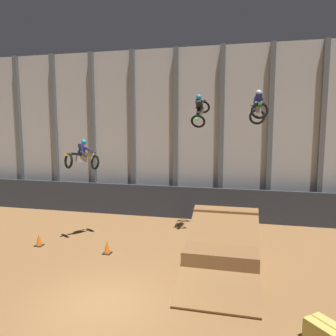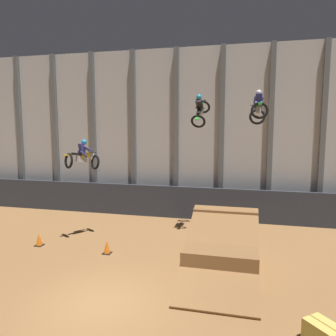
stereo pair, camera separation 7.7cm
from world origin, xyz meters
TOP-DOWN VIEW (x-y plane):
  - ground_plane at (0.00, 0.00)m, footprint 60.00×60.00m
  - arena_back_wall at (0.00, 11.07)m, footprint 32.00×0.40m
  - lower_barrier at (0.00, 10.05)m, footprint 31.36×0.20m
  - dirt_ramp at (3.44, 3.55)m, footprint 2.67×4.92m
  - rider_bike_left_air at (-3.44, 5.48)m, footprint 1.48×1.73m
  - rider_bike_center_air at (1.91, 7.75)m, footprint 0.85×1.84m
  - rider_bike_right_air at (4.68, 6.38)m, footprint 0.79×1.75m
  - traffic_cone_near_ramp at (-1.53, 3.85)m, footprint 0.36×0.36m
  - traffic_cone_arena_edge at (-4.98, 4.00)m, footprint 0.36×0.36m
  - hay_bale_trackside at (6.27, -0.42)m, footprint 1.04×1.07m

SIDE VIEW (x-z plane):
  - ground_plane at x=0.00m, z-range 0.00..0.00m
  - hay_bale_trackside at x=6.27m, z-range -0.01..0.57m
  - traffic_cone_near_ramp at x=-1.53m, z-range -0.01..0.57m
  - traffic_cone_arena_edge at x=-4.98m, z-range -0.01..0.57m
  - dirt_ramp at x=3.44m, z-range -0.35..1.81m
  - lower_barrier at x=0.00m, z-range 0.00..1.92m
  - rider_bike_left_air at x=-3.44m, z-range 3.27..4.79m
  - arena_back_wall at x=0.00m, z-range 0.00..10.17m
  - rider_bike_right_air at x=4.68m, z-range 5.48..7.03m
  - rider_bike_center_air at x=1.91m, z-range 5.44..7.14m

